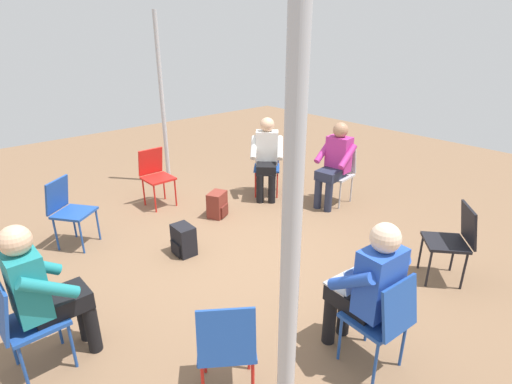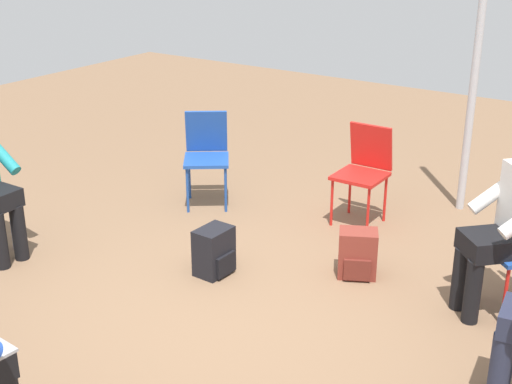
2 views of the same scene
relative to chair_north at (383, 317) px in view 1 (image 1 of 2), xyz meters
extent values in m
plane|color=brown|center=(-0.24, -2.04, -0.50)|extent=(14.00, 14.00, 0.00)
cube|color=#1E4799|center=(-0.01, -0.07, -0.06)|extent=(0.43, 0.43, 0.03)
cylinder|color=#1E4799|center=(0.15, -0.26, -0.29)|extent=(0.02, 0.02, 0.42)
cylinder|color=#1E4799|center=(-0.19, -0.23, -0.29)|extent=(0.02, 0.02, 0.42)
cylinder|color=#1E4799|center=(0.18, 0.08, -0.29)|extent=(0.02, 0.02, 0.42)
cylinder|color=#1E4799|center=(-0.16, 0.11, -0.29)|extent=(0.02, 0.02, 0.42)
cube|color=#1E4799|center=(0.01, 0.12, 0.15)|extent=(0.39, 0.12, 0.40)
cube|color=#1E4799|center=(-1.80, -3.21, -0.06)|extent=(0.57, 0.57, 0.03)
cylinder|color=red|center=(-1.80, -2.97, -0.29)|extent=(0.02, 0.02, 0.42)
cylinder|color=red|center=(-1.56, -3.21, -0.29)|extent=(0.02, 0.02, 0.42)
cylinder|color=red|center=(-2.04, -3.21, -0.29)|extent=(0.02, 0.02, 0.42)
cylinder|color=red|center=(-1.79, -3.45, -0.29)|extent=(0.02, 0.02, 0.42)
cube|color=#1E4799|center=(-1.93, -3.34, 0.15)|extent=(0.34, 0.33, 0.40)
cube|color=#1E4799|center=(1.94, -1.74, -0.06)|extent=(0.40, 0.40, 0.03)
cylinder|color=#1E4799|center=(1.77, -1.91, -0.29)|extent=(0.02, 0.02, 0.42)
cylinder|color=#1E4799|center=(1.77, -1.57, -0.29)|extent=(0.02, 0.02, 0.42)
cylinder|color=#1E4799|center=(2.11, -1.91, -0.29)|extent=(0.02, 0.02, 0.42)
cylinder|color=#1E4799|center=(2.11, -1.57, -0.29)|extent=(0.02, 0.02, 0.42)
cube|color=#1E4799|center=(2.13, -1.74, 0.15)|extent=(0.10, 0.38, 0.40)
cube|color=#1E4799|center=(1.00, -0.62, -0.06)|extent=(0.56, 0.56, 0.03)
cylinder|color=red|center=(1.03, -0.85, -0.29)|extent=(0.02, 0.02, 0.42)
cylinder|color=red|center=(0.76, -0.65, -0.29)|extent=(0.02, 0.02, 0.42)
cylinder|color=red|center=(0.96, -0.38, -0.29)|extent=(0.02, 0.02, 0.42)
cube|color=#1E4799|center=(1.11, -0.46, 0.15)|extent=(0.36, 0.30, 0.40)
cube|color=#B7B7BC|center=(-2.35, -2.26, -0.06)|extent=(0.45, 0.45, 0.03)
cylinder|color=#B7B7BC|center=(-2.20, -2.07, -0.29)|extent=(0.02, 0.02, 0.42)
cylinder|color=#B7B7BC|center=(-2.16, -2.40, -0.29)|extent=(0.02, 0.02, 0.42)
cylinder|color=#B7B7BC|center=(-2.54, -2.11, -0.29)|extent=(0.02, 0.02, 0.42)
cylinder|color=#B7B7BC|center=(-2.50, -2.45, -0.29)|extent=(0.02, 0.02, 0.42)
cube|color=#B7B7BC|center=(-2.54, -2.28, 0.15)|extent=(0.14, 0.39, 0.40)
cube|color=black|center=(-1.56, -0.25, -0.06)|extent=(0.56, 0.56, 0.03)
cylinder|color=black|center=(-1.32, -0.27, -0.29)|extent=(0.02, 0.02, 0.42)
cylinder|color=black|center=(-1.58, -0.49, -0.29)|extent=(0.02, 0.02, 0.42)
cylinder|color=black|center=(-1.55, -0.01, -0.29)|extent=(0.02, 0.02, 0.42)
cylinder|color=black|center=(-1.80, -0.23, -0.29)|extent=(0.02, 0.02, 0.42)
cube|color=black|center=(-1.69, -0.11, 0.15)|extent=(0.35, 0.32, 0.40)
cube|color=red|center=(-0.27, -3.92, -0.06)|extent=(0.40, 0.40, 0.03)
cylinder|color=red|center=(-0.45, -3.75, -0.29)|extent=(0.02, 0.02, 0.42)
cylinder|color=red|center=(-0.11, -3.75, -0.29)|extent=(0.02, 0.02, 0.42)
cylinder|color=red|center=(-0.44, -4.09, -0.29)|extent=(0.02, 0.02, 0.42)
cylinder|color=red|center=(-0.10, -4.09, -0.29)|extent=(0.02, 0.02, 0.42)
cube|color=red|center=(-0.27, -4.11, 0.15)|extent=(0.38, 0.10, 0.40)
cube|color=#1E4799|center=(1.06, -3.52, -0.06)|extent=(0.56, 0.56, 0.03)
cylinder|color=#1E4799|center=(0.83, -3.48, -0.29)|extent=(0.02, 0.02, 0.42)
cylinder|color=#1E4799|center=(1.10, -3.28, -0.29)|extent=(0.02, 0.02, 0.42)
cylinder|color=#1E4799|center=(1.03, -3.76, -0.29)|extent=(0.02, 0.02, 0.42)
cylinder|color=#1E4799|center=(1.30, -3.56, -0.29)|extent=(0.02, 0.02, 0.42)
cube|color=#1E4799|center=(1.18, -3.67, 0.15)|extent=(0.36, 0.30, 0.40)
cylinder|color=black|center=(0.06, -0.44, -0.27)|extent=(0.11, 0.11, 0.45)
cylinder|color=black|center=(-0.12, -0.42, -0.27)|extent=(0.11, 0.11, 0.45)
cube|color=black|center=(-0.02, -0.26, 0.01)|extent=(0.33, 0.44, 0.14)
cube|color=blue|center=(-0.01, -0.07, 0.27)|extent=(0.36, 0.24, 0.52)
sphere|color=beige|center=(-0.01, -0.07, 0.63)|extent=(0.22, 0.22, 0.22)
cylinder|color=blue|center=(0.19, -0.19, 0.30)|extent=(0.12, 0.40, 0.31)
cylinder|color=blue|center=(-0.21, -0.16, 0.30)|extent=(0.12, 0.40, 0.31)
cube|color=#9EA0A5|center=(-0.03, -0.37, 0.09)|extent=(0.32, 0.24, 0.02)
cube|color=#B2D1F2|center=(-0.02, -0.26, 0.20)|extent=(0.30, 0.07, 0.20)
cylinder|color=#23283D|center=(-2.01, -2.12, -0.27)|extent=(0.11, 0.11, 0.45)
cylinder|color=#23283D|center=(-1.99, -2.30, -0.27)|extent=(0.11, 0.11, 0.45)
cube|color=#23283D|center=(-2.16, -2.23, 0.01)|extent=(0.45, 0.35, 0.14)
cube|color=#B22D84|center=(-2.35, -2.26, 0.27)|extent=(0.26, 0.37, 0.52)
sphere|color=#A87A5B|center=(-2.35, -2.26, 0.63)|extent=(0.22, 0.22, 0.22)
cylinder|color=#B22D84|center=(-2.28, -2.05, 0.30)|extent=(0.40, 0.14, 0.31)
cylinder|color=#B22D84|center=(-2.23, -2.44, 0.30)|extent=(0.40, 0.14, 0.31)
cylinder|color=black|center=(-1.61, -2.89, -0.27)|extent=(0.11, 0.11, 0.45)
cylinder|color=black|center=(-1.48, -3.02, -0.27)|extent=(0.11, 0.11, 0.45)
cube|color=black|center=(-1.66, -3.07, 0.01)|extent=(0.51, 0.51, 0.14)
cube|color=silver|center=(-1.80, -3.21, 0.27)|extent=(0.40, 0.40, 0.52)
sphere|color=#DBAD89|center=(-1.80, -3.21, 0.63)|extent=(0.22, 0.22, 0.22)
cylinder|color=silver|center=(-1.87, -3.00, 0.30)|extent=(0.34, 0.34, 0.31)
cylinder|color=silver|center=(-1.58, -3.28, 0.30)|extent=(0.34, 0.34, 0.31)
cylinder|color=black|center=(1.58, -1.83, -0.27)|extent=(0.11, 0.11, 0.45)
cylinder|color=black|center=(1.58, -1.65, -0.27)|extent=(0.11, 0.11, 0.45)
cube|color=black|center=(1.75, -1.74, 0.01)|extent=(0.42, 0.30, 0.14)
cube|color=teal|center=(1.94, -1.74, 0.27)|extent=(0.22, 0.34, 0.52)
sphere|color=#DBAD89|center=(1.94, -1.74, 0.63)|extent=(0.22, 0.22, 0.22)
cylinder|color=teal|center=(1.84, -1.94, 0.30)|extent=(0.40, 0.09, 0.31)
cylinder|color=teal|center=(1.84, -1.54, 0.30)|extent=(0.40, 0.09, 0.31)
cube|color=maroon|center=(-0.70, -3.05, -0.32)|extent=(0.34, 0.31, 0.36)
cube|color=maroon|center=(-0.70, -3.05, -0.40)|extent=(0.29, 0.31, 0.16)
cube|color=black|center=(0.20, -2.49, -0.32)|extent=(0.21, 0.29, 0.36)
cube|color=black|center=(0.20, -2.49, -0.40)|extent=(0.26, 0.21, 0.16)
cylinder|color=#B2B2B7|center=(1.40, 0.34, 0.88)|extent=(0.07, 0.07, 2.75)
cylinder|color=#B2B2B7|center=(-0.90, -4.75, 0.88)|extent=(0.07, 0.07, 2.75)
camera|label=1|loc=(2.29, 1.16, 1.98)|focal=28.00mm
camera|label=2|loc=(-2.73, 1.27, 2.02)|focal=50.00mm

